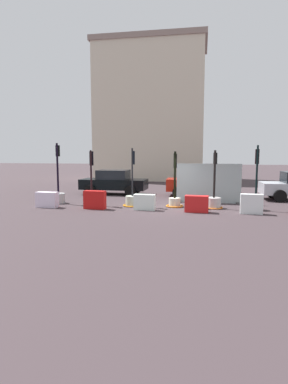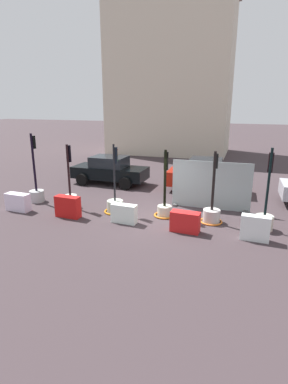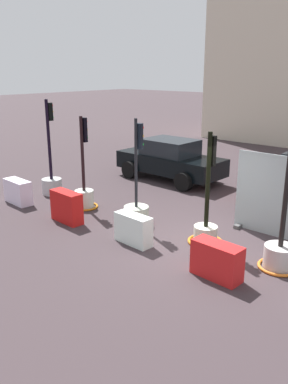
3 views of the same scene
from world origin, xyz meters
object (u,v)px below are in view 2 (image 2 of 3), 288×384
car_black_sedan (110,170)px  traffic_light_5 (265,216)px  construction_barrier_4 (255,228)px  construction_barrier_1 (68,207)px  traffic_light_4 (212,211)px  car_red_compact (205,176)px  construction_barrier_2 (124,214)px  traffic_light_0 (36,189)px  traffic_light_1 (70,196)px  construction_barrier_3 (185,222)px  traffic_light_3 (165,205)px  construction_barrier_0 (18,202)px  traffic_light_2 (115,203)px

car_black_sedan → traffic_light_5: bearing=-28.4°
construction_barrier_4 → construction_barrier_1: bearing=-179.7°
traffic_light_4 → car_red_compact: size_ratio=0.72×
traffic_light_5 → construction_barrier_4: (-0.35, -1.09, -0.10)m
traffic_light_5 → construction_barrier_2: 5.43m
traffic_light_0 → traffic_light_1: bearing=-6.3°
traffic_light_0 → construction_barrier_3: bearing=-10.4°
construction_barrier_1 → construction_barrier_2: size_ratio=1.03×
traffic_light_3 → construction_barrier_0: size_ratio=2.49×
traffic_light_2 → construction_barrier_0: bearing=-164.6°
construction_barrier_1 → car_red_compact: bearing=48.8°
construction_barrier_1 → construction_barrier_2: bearing=3.1°
construction_barrier_4 → car_black_sedan: 9.86m
traffic_light_1 → traffic_light_2: bearing=0.1°
construction_barrier_0 → construction_barrier_4: size_ratio=1.13×
car_red_compact → traffic_light_5: bearing=-58.1°
traffic_light_2 → traffic_light_4: size_ratio=1.04×
construction_barrier_2 → construction_barrier_4: (4.99, -0.10, 0.07)m
construction_barrier_1 → construction_barrier_4: 7.48m
traffic_light_2 → car_red_compact: 5.62m
construction_barrier_0 → traffic_light_2: bearing=15.4°
traffic_light_5 → construction_barrier_3: bearing=-158.3°
traffic_light_2 → car_red_compact: traffic_light_2 is taller
construction_barrier_0 → construction_barrier_1: (2.56, -0.01, 0.06)m
traffic_light_0 → construction_barrier_2: bearing=-13.9°
traffic_light_3 → construction_barrier_1: 4.09m
construction_barrier_0 → car_red_compact: bearing=37.0°
traffic_light_4 → construction_barrier_4: (1.64, -1.25, -0.01)m
traffic_light_0 → traffic_light_2: traffic_light_0 is taller
car_black_sedan → traffic_light_0: bearing=-114.8°
traffic_light_3 → traffic_light_5: size_ratio=0.91×
traffic_light_3 → construction_barrier_2: (-1.36, -1.24, -0.11)m
construction_barrier_4 → traffic_light_3: bearing=159.7°
construction_barrier_0 → construction_barrier_2: construction_barrier_0 is taller
traffic_light_1 → traffic_light_5: bearing=-0.3°
construction_barrier_2 → car_black_sedan: size_ratio=0.24×
traffic_light_3 → construction_barrier_0: (-6.41, -1.36, -0.10)m
traffic_light_4 → car_black_sedan: size_ratio=0.66×
traffic_light_4 → car_black_sedan: 7.80m
traffic_light_1 → car_red_compact: (5.56, 4.51, 0.35)m
construction_barrier_3 → traffic_light_5: bearing=21.7°
car_red_compact → traffic_light_4: bearing=-79.0°
traffic_light_3 → car_red_compact: size_ratio=0.71×
construction_barrier_0 → car_red_compact: (7.54, 5.67, 0.48)m
construction_barrier_3 → car_black_sedan: (-5.60, 5.67, 0.43)m
traffic_light_3 → construction_barrier_2: bearing=-137.6°
construction_barrier_2 → traffic_light_4: bearing=18.9°
traffic_light_5 → construction_barrier_4: traffic_light_5 is taller
traffic_light_1 → construction_barrier_3: 5.71m
car_black_sedan → car_red_compact: car_red_compact is taller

